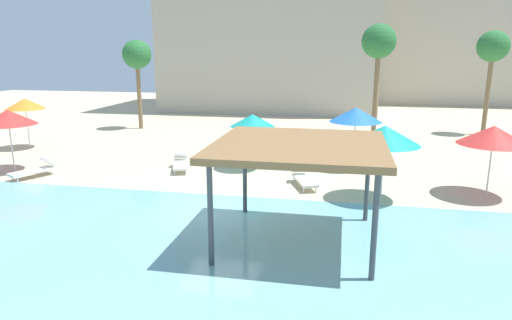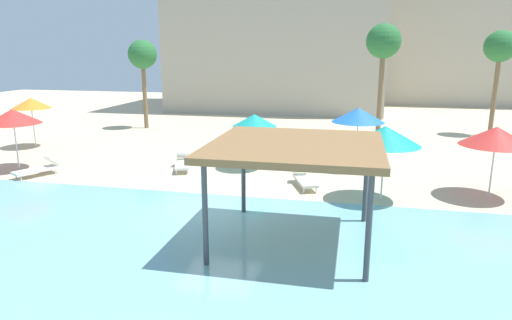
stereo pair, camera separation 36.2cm
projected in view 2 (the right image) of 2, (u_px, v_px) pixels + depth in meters
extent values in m
plane|color=beige|center=(219.00, 210.00, 15.15)|extent=(80.00, 80.00, 0.00)
cube|color=#7AB7C1|center=(150.00, 288.00, 10.17)|extent=(44.00, 13.50, 0.04)
cylinder|color=#42474C|center=(243.00, 174.00, 14.59)|extent=(0.14, 0.14, 2.64)
cylinder|color=#42474C|center=(366.00, 181.00, 13.79)|extent=(0.14, 0.14, 2.64)
cylinder|color=#42474C|center=(205.00, 216.00, 10.94)|extent=(0.14, 0.14, 2.64)
cylinder|color=#42474C|center=(369.00, 229.00, 10.14)|extent=(0.14, 0.14, 2.64)
cube|color=olive|center=(296.00, 146.00, 12.03)|extent=(4.54, 4.54, 0.18)
cylinder|color=silver|center=(34.00, 128.00, 24.81)|extent=(0.06, 0.06, 2.13)
cone|color=orange|center=(31.00, 103.00, 24.49)|extent=(2.06, 2.06, 0.57)
cylinder|color=silver|center=(357.00, 145.00, 20.36)|extent=(0.06, 0.06, 2.10)
cone|color=blue|center=(358.00, 115.00, 20.04)|extent=(2.33, 2.33, 0.64)
cylinder|color=silver|center=(254.00, 147.00, 20.33)|extent=(0.06, 0.06, 1.92)
cone|color=teal|center=(254.00, 120.00, 20.04)|extent=(1.98, 1.98, 0.54)
cylinder|color=silver|center=(383.00, 173.00, 15.94)|extent=(0.06, 0.06, 2.00)
cone|color=teal|center=(385.00, 136.00, 15.63)|extent=(2.47, 2.47, 0.68)
cylinder|color=silver|center=(17.00, 147.00, 20.09)|extent=(0.06, 0.06, 2.07)
cone|color=red|center=(13.00, 116.00, 19.77)|extent=(2.35, 2.35, 0.65)
cylinder|color=silver|center=(492.00, 172.00, 16.30)|extent=(0.06, 0.06, 1.92)
cone|color=red|center=(496.00, 136.00, 15.99)|extent=(2.47, 2.47, 0.68)
cylinder|color=white|center=(316.00, 190.00, 17.02)|extent=(0.05, 0.05, 0.22)
cylinder|color=white|center=(304.00, 190.00, 16.95)|extent=(0.05, 0.05, 0.22)
cylinder|color=white|center=(306.00, 179.00, 18.41)|extent=(0.05, 0.05, 0.22)
cylinder|color=white|center=(295.00, 180.00, 18.34)|extent=(0.05, 0.05, 0.22)
cube|color=white|center=(305.00, 181.00, 17.64)|extent=(1.20, 1.90, 0.10)
cube|color=white|center=(301.00, 169.00, 18.29)|extent=(0.74, 0.69, 0.40)
cylinder|color=white|center=(188.00, 172.00, 19.54)|extent=(0.05, 0.05, 0.22)
cylinder|color=white|center=(176.00, 172.00, 19.49)|extent=(0.05, 0.05, 0.22)
cylinder|color=white|center=(189.00, 164.00, 20.93)|extent=(0.05, 0.05, 0.22)
cylinder|color=white|center=(178.00, 164.00, 20.88)|extent=(0.05, 0.05, 0.22)
cube|color=white|center=(182.00, 164.00, 20.17)|extent=(1.15, 1.90, 0.10)
cube|color=white|center=(183.00, 154.00, 20.82)|extent=(0.73, 0.67, 0.40)
cylinder|color=white|center=(21.00, 178.00, 18.52)|extent=(0.05, 0.05, 0.22)
cylinder|color=white|center=(16.00, 176.00, 18.82)|extent=(0.05, 0.05, 0.22)
cylinder|color=white|center=(55.00, 171.00, 19.60)|extent=(0.05, 0.05, 0.22)
cylinder|color=white|center=(50.00, 169.00, 19.90)|extent=(0.05, 0.05, 0.22)
cube|color=white|center=(36.00, 170.00, 19.17)|extent=(1.36, 1.87, 0.10)
cube|color=white|center=(52.00, 161.00, 19.66)|extent=(0.77, 0.73, 0.40)
cylinder|color=brown|center=(145.00, 94.00, 30.63)|extent=(0.28, 0.28, 4.59)
sphere|color=#286B33|center=(142.00, 54.00, 30.01)|extent=(1.90, 1.90, 1.90)
cylinder|color=brown|center=(495.00, 94.00, 27.95)|extent=(0.28, 0.28, 5.09)
sphere|color=#286B33|center=(500.00, 46.00, 27.27)|extent=(1.90, 1.90, 1.90)
cylinder|color=brown|center=(380.00, 96.00, 25.56)|extent=(0.28, 0.28, 5.35)
sphere|color=#286B33|center=(384.00, 41.00, 24.84)|extent=(1.90, 1.90, 1.90)
cube|color=#B2A893|center=(281.00, 17.00, 40.56)|extent=(18.22, 11.82, 16.14)
cube|color=#B2A893|center=(475.00, 28.00, 45.81)|extent=(21.84, 11.56, 14.76)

